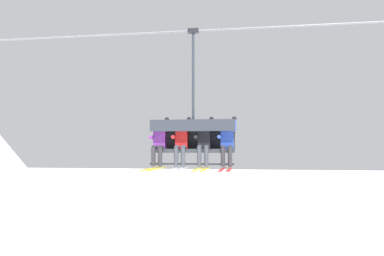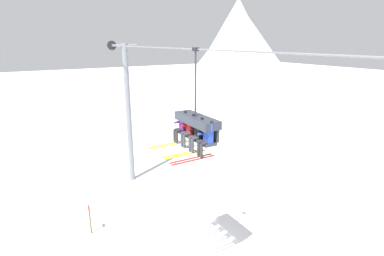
{
  "view_description": "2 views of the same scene",
  "coord_description": "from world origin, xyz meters",
  "px_view_note": "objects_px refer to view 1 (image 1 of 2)",
  "views": [
    {
      "loc": [
        2.41,
        -10.44,
        6.03
      ],
      "look_at": [
        0.97,
        -0.9,
        6.57
      ],
      "focal_mm": 35.0,
      "sensor_mm": 36.0,
      "label": 1
    },
    {
      "loc": [
        10.0,
        -6.38,
        9.44
      ],
      "look_at": [
        1.0,
        -0.96,
        6.37
      ],
      "focal_mm": 28.0,
      "sensor_mm": 36.0,
      "label": 2
    }
  ],
  "objects_px": {
    "chairlift_chair": "(194,130)",
    "skier_black": "(204,142)",
    "skier_red": "(181,142)",
    "skier_blue": "(227,142)",
    "skier_purple": "(159,142)"
  },
  "relations": [
    {
      "from": "chairlift_chair",
      "to": "skier_black",
      "type": "relative_size",
      "value": 2.11
    },
    {
      "from": "chairlift_chair",
      "to": "skier_purple",
      "type": "relative_size",
      "value": 2.11
    },
    {
      "from": "chairlift_chair",
      "to": "skier_blue",
      "type": "xyz_separation_m",
      "value": [
        0.89,
        -0.21,
        -0.3
      ]
    },
    {
      "from": "chairlift_chair",
      "to": "skier_blue",
      "type": "relative_size",
      "value": 2.11
    },
    {
      "from": "skier_purple",
      "to": "skier_blue",
      "type": "distance_m",
      "value": 1.77
    },
    {
      "from": "skier_red",
      "to": "skier_blue",
      "type": "height_order",
      "value": "same"
    },
    {
      "from": "skier_purple",
      "to": "skier_black",
      "type": "xyz_separation_m",
      "value": [
        1.18,
        0.0,
        0.0
      ]
    },
    {
      "from": "chairlift_chair",
      "to": "skier_black",
      "type": "xyz_separation_m",
      "value": [
        0.3,
        -0.21,
        -0.3
      ]
    },
    {
      "from": "chairlift_chair",
      "to": "skier_red",
      "type": "height_order",
      "value": "chairlift_chair"
    },
    {
      "from": "skier_blue",
      "to": "skier_red",
      "type": "bearing_deg",
      "value": 180.0
    },
    {
      "from": "skier_black",
      "to": "chairlift_chair",
      "type": "bearing_deg",
      "value": 144.38
    },
    {
      "from": "skier_red",
      "to": "skier_black",
      "type": "bearing_deg",
      "value": 0.0
    },
    {
      "from": "chairlift_chair",
      "to": "skier_purple",
      "type": "xyz_separation_m",
      "value": [
        -0.88,
        -0.21,
        -0.3
      ]
    },
    {
      "from": "chairlift_chair",
      "to": "skier_red",
      "type": "relative_size",
      "value": 2.11
    },
    {
      "from": "skier_purple",
      "to": "chairlift_chair",
      "type": "bearing_deg",
      "value": 13.63
    }
  ]
}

